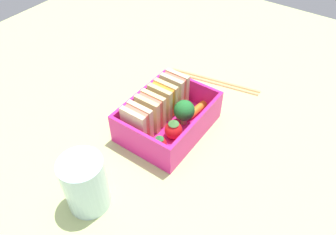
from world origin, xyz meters
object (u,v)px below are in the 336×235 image
sandwich_center (163,100)px  chopstick_pair (212,80)px  strawberry_far_left (173,130)px  carrot_stick_far_left (198,109)px  sandwich_left (137,123)px  strawberry_left (160,143)px  drinking_glass (85,184)px  sandwich_center_right (174,89)px  sandwich_center_left (150,111)px  broccoli_floret (184,111)px

sandwich_center → chopstick_pair: bearing=-7.9°
strawberry_far_left → carrot_stick_far_left: bearing=-1.1°
sandwich_left → chopstick_pair: 22.74cm
sandwich_left → chopstick_pair: size_ratio=0.32×
strawberry_left → drinking_glass: (-13.37, 2.95, 2.00)cm
sandwich_left → drinking_glass: (-13.54, -1.75, 0.20)cm
sandwich_left → drinking_glass: drinking_glass is taller
carrot_stick_far_left → chopstick_pair: bearing=15.5°
sandwich_center_right → drinking_glass: (-24.51, -1.75, 0.20)cm
strawberry_far_left → sandwich_center_left: bearing=87.9°
broccoli_floret → carrot_stick_far_left: bearing=-7.3°
sandwich_center_left → sandwich_left: bearing=180.0°
sandwich_center_left → sandwich_center_right: same height
broccoli_floret → strawberry_left: bearing=-179.2°
strawberry_far_left → sandwich_left: bearing=125.0°
sandwich_left → broccoli_floret: 8.61cm
sandwich_center_right → strawberry_far_left: bearing=-146.5°
strawberry_left → carrot_stick_far_left: size_ratio=0.57×
chopstick_pair → drinking_glass: (-35.82, 0.32, 4.20)cm
strawberry_far_left → drinking_glass: size_ratio=0.40×
strawberry_left → chopstick_pair: size_ratio=0.16×
sandwich_center_right → strawberry_left: 12.23cm
sandwich_left → strawberry_left: (-0.17, -4.71, -1.80)cm
sandwich_center_right → drinking_glass: drinking_glass is taller
strawberry_left → sandwich_center: bearing=32.2°
sandwich_center_right → sandwich_center_left: bearing=180.0°
sandwich_center → sandwich_center_right: bearing=0.0°
strawberry_far_left → drinking_glass: 17.40cm
sandwich_center → chopstick_pair: size_ratio=0.32×
sandwich_center → chopstick_pair: (14.97, -2.08, -4.00)cm
sandwich_center → strawberry_left: sandwich_center is taller
sandwich_center_left → strawberry_far_left: bearing=-92.1°
sandwich_center_right → strawberry_far_left: sandwich_center_right is taller
sandwich_left → sandwich_center_right: size_ratio=1.00×
sandwich_center_left → sandwich_center: size_ratio=1.00×
sandwich_center_right → broccoli_floret: sandwich_center_right is taller
strawberry_left → drinking_glass: bearing=167.5°
strawberry_left → strawberry_far_left: size_ratio=0.83×
sandwich_left → carrot_stick_far_left: size_ratio=1.17×
strawberry_left → broccoli_floret: bearing=0.8°
sandwich_left → sandwich_center_left: 3.66cm
drinking_glass → sandwich_center_left: bearing=5.8°
sandwich_center → strawberry_left: 9.02cm
sandwich_center → drinking_glass: size_ratio=0.69×
sandwich_center_right → strawberry_far_left: 9.12cm
sandwich_center → chopstick_pair: 15.63cm
sandwich_center → sandwich_center_right: 3.66cm
strawberry_far_left → chopstick_pair: (18.81, 2.90, -2.51)cm
sandwich_left → sandwich_center_left: same height
strawberry_far_left → chopstick_pair: size_ratio=0.19×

